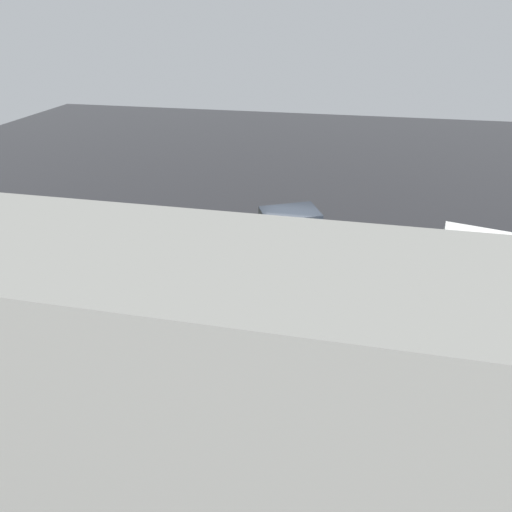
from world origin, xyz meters
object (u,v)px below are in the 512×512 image
at_px(moving_hatchback, 284,234).
at_px(pedestrian, 177,266).
at_px(sign_post, 153,266).
at_px(delivery_truck, 469,271).
at_px(fire_hydrant, 202,284).

relative_size(moving_hatchback, pedestrian, 2.63).
bearing_deg(sign_post, delivery_truck, -168.92).
relative_size(delivery_truck, sign_post, 2.38).
xyz_separation_m(fire_hydrant, pedestrian, (0.96, -0.18, 0.56)).
xyz_separation_m(moving_hatchback, fire_hydrant, (2.61, 3.40, -0.63)).
bearing_deg(fire_hydrant, pedestrian, -10.84).
distance_m(moving_hatchback, pedestrian, 4.80).
bearing_deg(sign_post, moving_hatchback, -133.22).
bearing_deg(fire_hydrant, moving_hatchback, -127.55).
distance_m(pedestrian, sign_post, 1.29).
xyz_separation_m(moving_hatchback, pedestrian, (3.57, 3.21, -0.07)).
height_order(fire_hydrant, sign_post, sign_post).
bearing_deg(pedestrian, fire_hydrant, 169.16).
bearing_deg(moving_hatchback, pedestrian, 41.97).
distance_m(fire_hydrant, pedestrian, 1.13).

